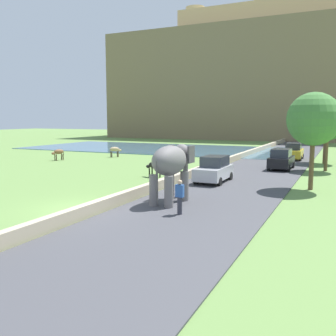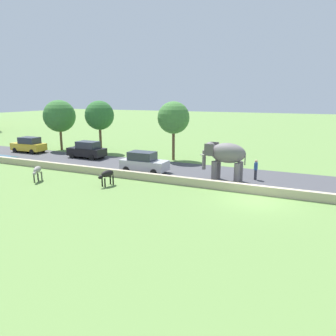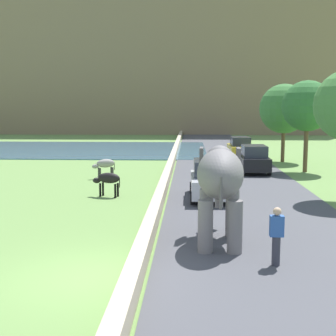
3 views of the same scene
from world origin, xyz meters
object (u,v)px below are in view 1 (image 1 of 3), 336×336
cow_black (154,166)px  cow_tan (115,150)px  cow_brown (58,152)px  person_beside_elephant (180,197)px  cow_grey (171,158)px  car_silver (214,169)px  car_yellow (294,152)px  elephant (172,164)px  car_black (281,159)px

cow_black → cow_tan: size_ratio=1.08×
cow_tan → cow_brown: size_ratio=0.93×
person_beside_elephant → cow_tan: 26.70m
cow_black → cow_tan: bearing=133.7°
cow_grey → car_silver: bearing=-45.2°
person_beside_elephant → cow_tan: bearing=129.1°
car_silver → cow_grey: (-5.95, 5.99, -0.06)m
car_yellow → cow_grey: (-9.10, -10.88, -0.06)m
elephant → car_black: bearing=78.6°
car_yellow → cow_tan: bearing=-164.2°
person_beside_elephant → car_silver: bearing=98.6°
person_beside_elephant → cow_tan: (-16.86, 20.71, -0.04)m
car_yellow → cow_black: size_ratio=2.83×
cow_grey → cow_brown: 13.02m
car_silver → cow_brown: size_ratio=2.83×
person_beside_elephant → cow_brown: 25.50m
elephant → cow_black: (-4.79, 7.38, -1.20)m
car_black → cow_grey: 9.44m
elephant → cow_grey: (-5.96, 12.98, -1.20)m
car_silver → cow_black: size_ratio=2.82×
car_yellow → cow_black: 18.29m
cow_tan → elephant: bearing=-50.2°
car_black → car_yellow: size_ratio=1.00×
car_black → elephant: bearing=-101.4°
car_black → car_yellow: (0.00, 8.34, 0.00)m
person_beside_elephant → cow_black: (-6.15, 9.49, -0.04)m
person_beside_elephant → cow_black: bearing=123.0°
elephant → car_yellow: elephant is taller
person_beside_elephant → car_yellow: size_ratio=0.40×
cow_grey → cow_brown: same height
cow_black → cow_brown: same height
cow_brown → car_silver: bearing=-18.3°
person_beside_elephant → car_yellow: (1.78, 25.97, 0.03)m
cow_brown → cow_black: bearing=-22.6°
person_beside_elephant → car_black: car_black is taller
person_beside_elephant → cow_grey: person_beside_elephant is taller
elephant → cow_grey: elephant is taller
cow_brown → car_yellow: bearing=25.6°
car_black → cow_grey: bearing=-164.4°
car_yellow → cow_black: bearing=-115.7°
cow_grey → elephant: bearing=-65.3°
elephant → car_silver: (-0.01, 6.99, -1.14)m
cow_black → cow_brown: bearing=157.4°
car_silver → cow_tan: size_ratio=3.04×
cow_grey → cow_brown: bearing=178.7°
car_yellow → cow_grey: 14.18m
cow_black → elephant: bearing=-57.0°
person_beside_elephant → car_yellow: 26.03m
car_black → car_silver: 9.09m
car_silver → cow_tan: car_silver is taller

